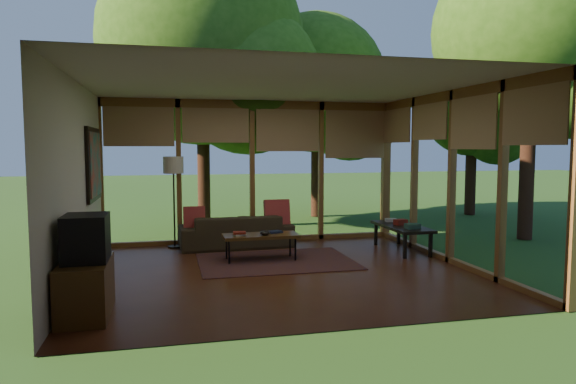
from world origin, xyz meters
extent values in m
plane|color=#5F2C19|center=(0.00, 0.00, 0.00)|extent=(5.50, 5.50, 0.00)
plane|color=silver|center=(0.00, 0.00, 2.70)|extent=(5.50, 5.50, 0.00)
cube|color=beige|center=(-2.75, 0.00, 1.35)|extent=(0.04, 5.00, 2.70)
cube|color=beige|center=(0.00, -2.50, 1.35)|extent=(5.50, 0.04, 2.70)
cube|color=brown|center=(0.00, 2.50, 1.35)|extent=(5.50, 0.12, 2.70)
cube|color=brown|center=(2.75, 0.00, 1.35)|extent=(0.12, 5.00, 2.70)
plane|color=#2B5520|center=(8.00, 8.00, -0.01)|extent=(40.00, 40.00, 0.00)
cylinder|color=#361D13|center=(-0.78, 4.51, 2.66)|extent=(0.28, 0.28, 5.31)
sphere|color=#265012|center=(-0.78, 4.51, 4.13)|extent=(4.54, 4.54, 4.54)
cylinder|color=#361D13|center=(2.24, 5.79, 2.23)|extent=(0.28, 0.28, 4.47)
sphere|color=#265012|center=(2.24, 5.79, 3.48)|extent=(3.60, 3.60, 3.60)
cylinder|color=#361D13|center=(5.17, 1.51, 2.62)|extent=(0.28, 0.28, 5.23)
sphere|color=#265012|center=(5.17, 1.51, 4.07)|extent=(3.55, 3.55, 3.55)
cylinder|color=#361D13|center=(6.13, 5.09, 1.85)|extent=(0.28, 0.28, 3.70)
sphere|color=#265012|center=(6.13, 5.09, 2.88)|extent=(2.60, 2.60, 2.60)
cube|color=brown|center=(0.07, 0.66, 0.01)|extent=(2.43, 1.72, 0.01)
imported|color=#392E1C|center=(-0.38, 2.00, 0.29)|extent=(2.05, 0.88, 0.59)
cube|color=maroon|center=(-1.13, 1.95, 0.57)|extent=(0.38, 0.20, 0.40)
cube|color=maroon|center=(0.37, 1.95, 0.61)|extent=(0.46, 0.25, 0.49)
cube|color=beige|center=(-0.50, 0.76, 0.44)|extent=(0.21, 0.18, 0.03)
cube|color=maroon|center=(-0.50, 0.76, 0.47)|extent=(0.21, 0.17, 0.03)
cube|color=#161C31|center=(0.10, 0.89, 0.44)|extent=(0.26, 0.23, 0.03)
ellipsoid|color=black|center=(-0.10, 0.71, 0.46)|extent=(0.16, 0.16, 0.07)
cube|color=#583918|center=(-2.47, -1.43, 0.30)|extent=(0.50, 1.00, 0.60)
cube|color=black|center=(-2.45, -1.43, 0.85)|extent=(0.45, 0.55, 0.50)
cube|color=#2D4F41|center=(2.40, 0.59, 0.50)|extent=(0.23, 0.17, 0.08)
cube|color=maroon|center=(2.40, 1.04, 0.50)|extent=(0.23, 0.19, 0.10)
cube|color=beige|center=(2.40, 1.44, 0.48)|extent=(0.23, 0.18, 0.05)
cylinder|color=black|center=(-1.48, 2.22, 0.01)|extent=(0.26, 0.26, 0.03)
cylinder|color=black|center=(-1.48, 2.22, 0.79)|extent=(0.03, 0.03, 1.52)
cylinder|color=beige|center=(-1.48, 2.22, 1.50)|extent=(0.36, 0.36, 0.30)
cube|color=#583918|center=(-0.15, 0.81, 0.40)|extent=(1.20, 0.50, 0.05)
cylinder|color=black|center=(-0.68, 0.63, 0.19)|extent=(0.03, 0.03, 0.38)
cylinder|color=black|center=(0.38, 0.63, 0.19)|extent=(0.03, 0.03, 0.38)
cylinder|color=black|center=(-0.68, 0.99, 0.19)|extent=(0.03, 0.03, 0.38)
cylinder|color=black|center=(0.38, 0.99, 0.19)|extent=(0.03, 0.03, 0.38)
cube|color=black|center=(2.40, 0.99, 0.43)|extent=(0.60, 1.40, 0.05)
cube|color=black|center=(2.17, 0.39, 0.20)|extent=(0.05, 0.05, 0.40)
cube|color=black|center=(2.63, 0.39, 0.20)|extent=(0.05, 0.05, 0.40)
cube|color=black|center=(2.17, 1.59, 0.20)|extent=(0.05, 0.05, 0.40)
cube|color=black|center=(2.63, 1.59, 0.20)|extent=(0.05, 0.05, 0.40)
cube|color=black|center=(-2.72, 1.40, 1.55)|extent=(0.05, 1.35, 1.15)
cube|color=#197172|center=(-2.69, 1.40, 1.55)|extent=(0.02, 1.20, 1.00)
camera|label=1|loc=(-1.60, -7.21, 1.82)|focal=32.00mm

